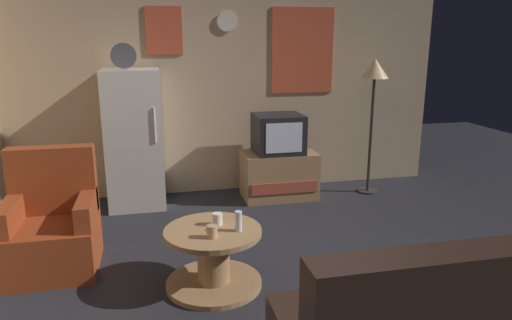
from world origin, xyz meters
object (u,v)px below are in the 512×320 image
object	(u,v)px
tv_stand	(279,175)
mug_ceramic_white	(217,219)
standing_lamp	(374,79)
mug_ceramic_tan	(212,232)
crt_tv	(278,134)
armchair	(53,228)
fridge	(134,139)
coffee_table	(213,258)
wine_glass	(238,221)

from	to	relation	value
tv_stand	mug_ceramic_white	xyz separation A→B (m)	(-0.97, -1.80, 0.23)
standing_lamp	mug_ceramic_tan	xyz separation A→B (m)	(-2.15, -1.97, -0.86)
crt_tv	armchair	world-z (taller)	crt_tv
fridge	mug_ceramic_tan	xyz separation A→B (m)	(0.57, -2.12, -0.25)
coffee_table	mug_ceramic_tan	size ratio (longest dim) A/B	8.00
fridge	wine_glass	size ratio (longest dim) A/B	11.80
tv_stand	mug_ceramic_white	distance (m)	2.06
wine_glass	standing_lamp	bearing A→B (deg)	44.17
crt_tv	fridge	bearing A→B (deg)	176.57
fridge	crt_tv	distance (m)	1.60
fridge	coffee_table	size ratio (longest dim) A/B	2.46
tv_stand	coffee_table	world-z (taller)	tv_stand
standing_lamp	mug_ceramic_tan	distance (m)	3.04
coffee_table	mug_ceramic_white	size ratio (longest dim) A/B	8.00
fridge	crt_tv	xyz separation A→B (m)	(1.59, -0.10, 0.01)
mug_ceramic_white	armchair	xyz separation A→B (m)	(-1.26, 0.51, -0.16)
crt_tv	mug_ceramic_white	bearing A→B (deg)	-118.08
coffee_table	mug_ceramic_tan	bearing A→B (deg)	-99.33
armchair	crt_tv	bearing A→B (deg)	30.17
crt_tv	mug_ceramic_white	world-z (taller)	crt_tv
armchair	fridge	bearing A→B (deg)	65.69
wine_glass	armchair	size ratio (longest dim) A/B	0.16
standing_lamp	armchair	bearing A→B (deg)	-159.69
fridge	mug_ceramic_tan	distance (m)	2.21
tv_stand	mug_ceramic_tan	world-z (taller)	mug_ceramic_tan
crt_tv	mug_ceramic_tan	distance (m)	2.28
wine_glass	mug_ceramic_white	world-z (taller)	wine_glass
coffee_table	mug_ceramic_white	distance (m)	0.29
fridge	wine_glass	world-z (taller)	fridge
mug_ceramic_tan	armchair	distance (m)	1.41
crt_tv	coffee_table	world-z (taller)	crt_tv
tv_stand	standing_lamp	distance (m)	1.55
crt_tv	armchair	bearing A→B (deg)	-149.83
tv_stand	crt_tv	distance (m)	0.49
mug_ceramic_white	mug_ceramic_tan	xyz separation A→B (m)	(-0.07, -0.23, 0.00)
crt_tv	mug_ceramic_tan	size ratio (longest dim) A/B	6.00
mug_ceramic_tan	armchair	bearing A→B (deg)	148.48
crt_tv	armchair	distance (m)	2.60
standing_lamp	crt_tv	bearing A→B (deg)	177.27
fridge	coffee_table	world-z (taller)	fridge
tv_stand	crt_tv	size ratio (longest dim) A/B	1.56
fridge	mug_ceramic_white	size ratio (longest dim) A/B	19.67
standing_lamp	mug_ceramic_tan	size ratio (longest dim) A/B	17.67
coffee_table	mug_ceramic_tan	xyz separation A→B (m)	(-0.02, -0.14, 0.27)
wine_glass	fridge	bearing A→B (deg)	110.66
mug_ceramic_tan	crt_tv	bearing A→B (deg)	63.05
fridge	coffee_table	bearing A→B (deg)	-73.35
fridge	wine_glass	distance (m)	2.19
tv_stand	wine_glass	xyz separation A→B (m)	(-0.84, -1.95, 0.26)
crt_tv	mug_ceramic_white	size ratio (longest dim) A/B	6.00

